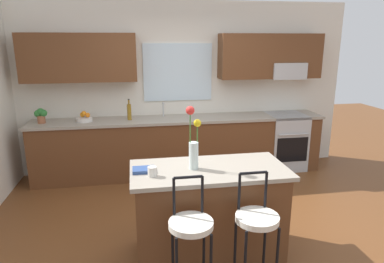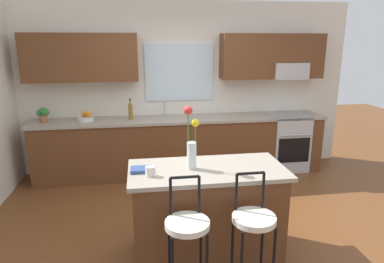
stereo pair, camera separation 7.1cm
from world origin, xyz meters
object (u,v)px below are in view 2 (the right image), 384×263
Objects in this scene: bar_stool_middle at (253,224)px; potted_plant_small at (43,114)px; mug_ceramic at (150,171)px; bottle_olive_oil at (131,111)px; flower_vase at (191,144)px; fruit_bowl_oranges at (86,118)px; kitchen_island at (207,212)px; bar_stool_near at (187,229)px; cookbook at (141,170)px; oven_range at (286,141)px.

potted_plant_small reaches higher than bar_stool_middle.
mug_ceramic is 0.28× the size of bottle_olive_oil.
fruit_bowl_oranges is (-1.27, 2.21, -0.20)m from flower_vase.
kitchen_island is 6.20× the size of fruit_bowl_oranges.
cookbook is at bearing 120.05° from bar_stool_near.
fruit_bowl_oranges reaches higher than mug_ceramic.
bar_stool_near is 0.75m from cookbook.
bar_stool_near is at bearing -126.71° from oven_range.
potted_plant_small is at bearing 122.43° from mug_ceramic.
cookbook is 2.21m from bottle_olive_oil.
oven_range is 3.83× the size of fruit_bowl_oranges.
kitchen_island is at bearing 11.85° from mug_ceramic.
flower_vase reaches higher than fruit_bowl_oranges.
bar_stool_near is 1.73× the size of flower_vase.
fruit_bowl_oranges is (-3.21, 0.03, 0.51)m from oven_range.
bar_stool_near is 0.63m from mug_ceramic.
bar_stool_middle is at bearing -118.68° from oven_range.
bar_stool_near is at bearing -101.96° from flower_vase.
flower_vase is 6.68× the size of mug_ceramic.
potted_plant_small is at bearing 129.48° from bar_stool_middle.
mug_ceramic is (-0.40, -0.13, -0.20)m from flower_vase.
fruit_bowl_oranges reaches higher than bar_stool_near.
cookbook reaches higher than kitchen_island.
oven_range is at bearing 48.32° from flower_vase.
oven_range is at bearing 50.75° from kitchen_island.
oven_range is at bearing -0.56° from bottle_olive_oil.
fruit_bowl_oranges is at bearing 112.25° from bar_stool_near.
bottle_olive_oil is at bearing 108.79° from kitchen_island.
flower_vase is at bearing -49.59° from potted_plant_small.
potted_plant_small is (-1.75, 2.79, 0.41)m from bar_stool_near.
mug_ceramic is at bearing -60.74° from cookbook.
bar_stool_middle is 4.34× the size of fruit_bowl_oranges.
potted_plant_small is at bearing 122.62° from cookbook.
flower_vase is 2.55m from fruit_bowl_oranges.
flower_vase is 1.88× the size of bottle_olive_oil.
bar_stool_near reaches higher than mug_ceramic.
flower_vase is (0.12, 0.59, 0.53)m from bar_stool_near.
bottle_olive_oil reaches higher than potted_plant_small.
bar_stool_near and bar_stool_middle have the same top height.
potted_plant_small is (-2.30, 2.79, 0.41)m from bar_stool_middle.
flower_vase is at bearing 125.77° from bar_stool_middle.
mug_ceramic is at bearing -168.15° from kitchen_island.
kitchen_island is 0.66m from bar_stool_middle.
bar_stool_middle is (0.55, 0.00, 0.00)m from bar_stool_near.
bar_stool_near is (-0.28, -0.58, 0.17)m from kitchen_island.
fruit_bowl_oranges reaches higher than oven_range.
flower_vase is at bearing -0.59° from cookbook.
bottle_olive_oil is (-0.75, 2.22, 0.58)m from kitchen_island.
fruit_bowl_oranges is at bearing 119.90° from flower_vase.
mug_ceramic is 0.41× the size of potted_plant_small.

